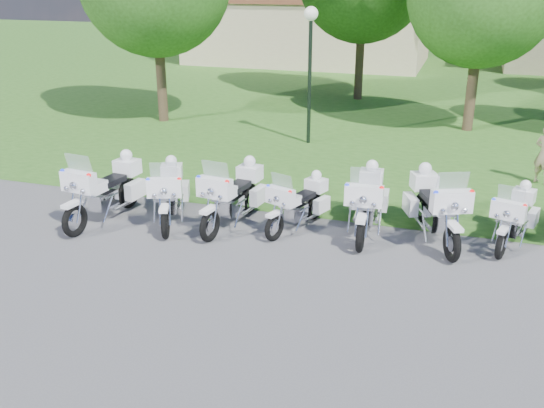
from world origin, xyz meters
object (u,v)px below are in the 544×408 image
(motorcycle_4, at_px, (367,201))
(lamp_post, at_px, (310,42))
(motorcycle_1, at_px, (169,192))
(motorcycle_6, at_px, (515,216))
(motorcycle_2, at_px, (234,194))
(motorcycle_3, at_px, (299,202))
(motorcycle_5, at_px, (435,206))
(motorcycle_0, at_px, (106,189))

(motorcycle_4, distance_m, lamp_post, 7.78)
(motorcycle_1, distance_m, motorcycle_4, 4.40)
(motorcycle_4, height_order, motorcycle_6, motorcycle_4)
(motorcycle_6, bearing_deg, motorcycle_2, 23.83)
(motorcycle_3, xyz_separation_m, motorcycle_5, (2.86, 0.32, 0.14))
(motorcycle_0, height_order, motorcycle_5, same)
(motorcycle_2, xyz_separation_m, motorcycle_4, (2.88, 0.50, 0.01))
(motorcycle_0, distance_m, motorcycle_3, 4.37)
(motorcycle_1, distance_m, motorcycle_5, 5.81)
(motorcycle_0, height_order, motorcycle_3, motorcycle_0)
(motorcycle_2, relative_size, motorcycle_5, 1.02)
(motorcycle_0, distance_m, motorcycle_4, 5.84)
(motorcycle_3, bearing_deg, motorcycle_0, 31.12)
(motorcycle_6, bearing_deg, motorcycle_3, 23.41)
(motorcycle_4, distance_m, motorcycle_6, 3.03)
(motorcycle_1, xyz_separation_m, lamp_post, (1.27, 7.44, 2.58))
(motorcycle_0, relative_size, motorcycle_2, 1.04)
(motorcycle_0, bearing_deg, motorcycle_3, -162.36)
(motorcycle_0, xyz_separation_m, motorcycle_4, (5.73, 1.11, -0.02))
(motorcycle_0, bearing_deg, motorcycle_1, -159.22)
(motorcycle_3, xyz_separation_m, motorcycle_6, (4.45, 0.60, 0.01))
(motorcycle_0, relative_size, lamp_post, 0.60)
(motorcycle_6, xyz_separation_m, lamp_post, (-6.07, 6.34, 2.64))
(motorcycle_1, height_order, motorcycle_3, motorcycle_1)
(motorcycle_6, bearing_deg, motorcycle_5, 25.59)
(motorcycle_2, xyz_separation_m, lamp_post, (-0.18, 7.18, 2.54))
(motorcycle_4, relative_size, motorcycle_6, 1.20)
(motorcycle_2, distance_m, motorcycle_5, 4.34)
(motorcycle_0, height_order, motorcycle_6, motorcycle_0)
(motorcycle_1, relative_size, motorcycle_4, 0.90)
(motorcycle_0, bearing_deg, motorcycle_6, -164.17)
(motorcycle_6, bearing_deg, motorcycle_4, 22.17)
(motorcycle_4, xyz_separation_m, lamp_post, (-3.07, 6.68, 2.54))
(motorcycle_2, bearing_deg, motorcycle_0, 19.61)
(motorcycle_2, bearing_deg, motorcycle_3, -163.16)
(motorcycle_1, height_order, motorcycle_4, motorcycle_4)
(motorcycle_2, relative_size, motorcycle_6, 1.18)
(motorcycle_6, relative_size, lamp_post, 0.49)
(motorcycle_3, relative_size, motorcycle_5, 0.83)
(motorcycle_0, distance_m, motorcycle_6, 8.86)
(motorcycle_5, xyz_separation_m, lamp_post, (-4.48, 6.62, 2.52))
(motorcycle_0, distance_m, lamp_post, 8.61)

